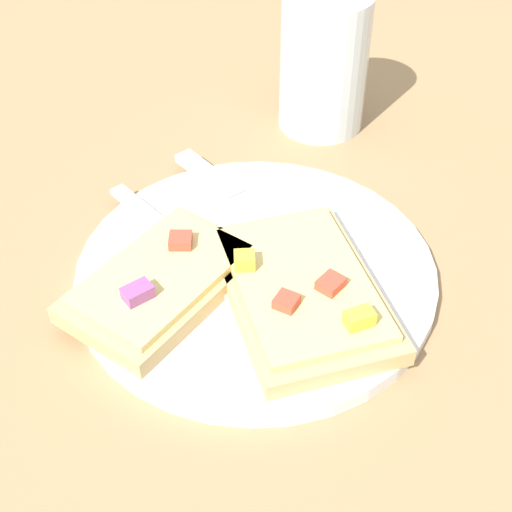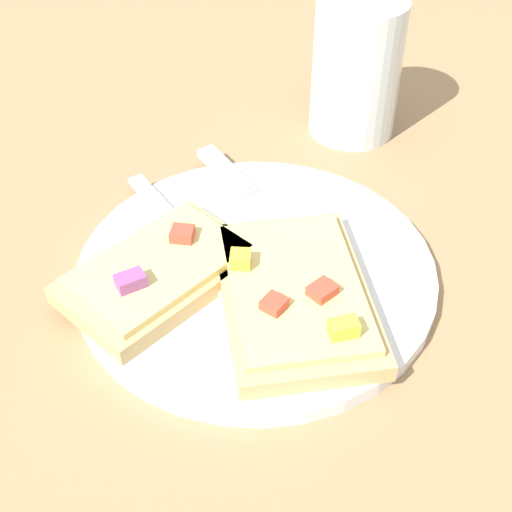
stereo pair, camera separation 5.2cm
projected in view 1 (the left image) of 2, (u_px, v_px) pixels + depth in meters
The scene contains 8 objects.
ground_plane at pixel (256, 277), 0.54m from camera, with size 4.00×4.00×0.00m, color #9E7A51.
plate at pixel (256, 272), 0.54m from camera, with size 0.27×0.27×0.01m.
fork at pixel (203, 260), 0.53m from camera, with size 0.16×0.17×0.01m.
knife at pixel (244, 201), 0.59m from camera, with size 0.15×0.17×0.01m.
pizza_slice_main at pixel (302, 290), 0.50m from camera, with size 0.14×0.18×0.03m.
pizza_slice_corner at pixel (161, 281), 0.51m from camera, with size 0.15×0.16×0.03m.
crumb_scatter at pixel (257, 277), 0.52m from camera, with size 0.01×0.03×0.01m.
drinking_glass at pixel (324, 63), 0.66m from camera, with size 0.08×0.08×0.13m.
Camera 1 is at (-0.01, 0.39, 0.38)m, focal length 50.00 mm.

